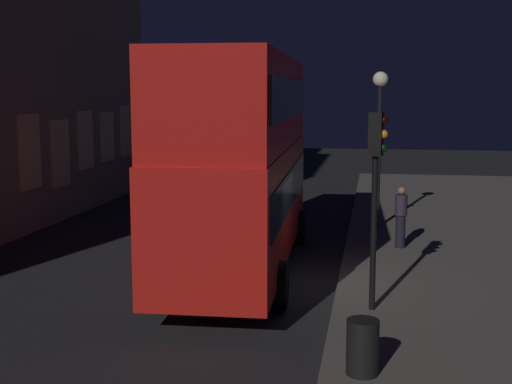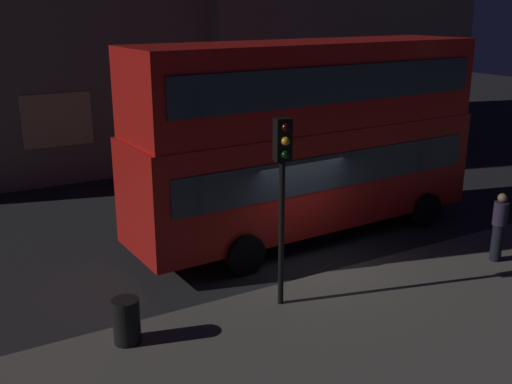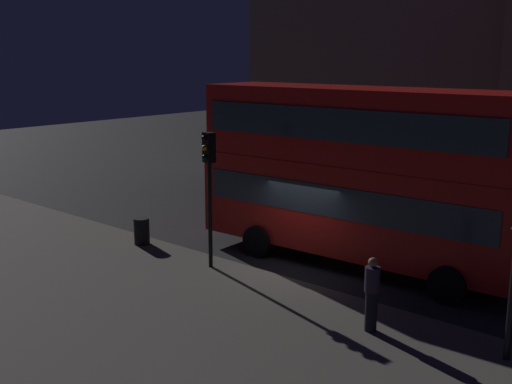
% 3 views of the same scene
% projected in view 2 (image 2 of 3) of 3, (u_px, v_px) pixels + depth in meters
% --- Properties ---
extents(ground_plane, '(80.00, 80.00, 0.00)m').
position_uv_depth(ground_plane, '(306.00, 262.00, 15.17)').
color(ground_plane, '#232326').
extents(sidewalk_slab, '(44.00, 9.94, 0.12)m').
position_uv_depth(sidewalk_slab, '(504.00, 380.00, 10.27)').
color(sidewalk_slab, '#5B564F').
rests_on(sidewalk_slab, ground).
extents(double_decker_bus, '(10.20, 3.08, 5.30)m').
position_uv_depth(double_decker_bus, '(308.00, 132.00, 16.06)').
color(double_decker_bus, red).
rests_on(double_decker_bus, ground).
extents(traffic_light_near_kerb, '(0.36, 0.38, 3.97)m').
position_uv_depth(traffic_light_near_kerb, '(283.00, 174.00, 11.96)').
color(traffic_light_near_kerb, black).
rests_on(traffic_light_near_kerb, sidewalk_slab).
extents(pedestrian, '(0.34, 0.34, 1.73)m').
position_uv_depth(pedestrian, '(499.00, 226.00, 14.72)').
color(pedestrian, black).
rests_on(pedestrian, sidewalk_slab).
extents(litter_bin, '(0.51, 0.51, 0.87)m').
position_uv_depth(litter_bin, '(127.00, 321.00, 11.21)').
color(litter_bin, black).
rests_on(litter_bin, sidewalk_slab).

